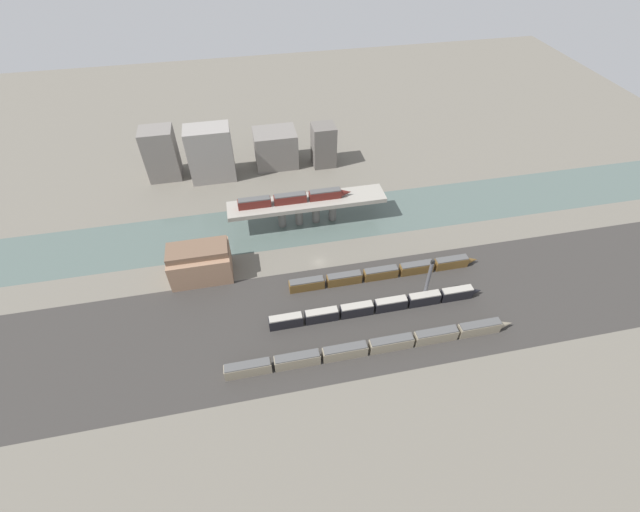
{
  "coord_description": "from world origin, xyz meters",
  "views": [
    {
      "loc": [
        -20.18,
        -99.79,
        101.1
      ],
      "look_at": [
        0.0,
        -1.15,
        3.98
      ],
      "focal_mm": 24.0,
      "sensor_mm": 36.0,
      "label": 1
    }
  ],
  "objects_px": {
    "train_yard_mid": "(377,306)",
    "train_yard_far": "(384,273)",
    "train_on_bridge": "(294,198)",
    "signal_tower": "(428,281)",
    "train_yard_near": "(373,347)",
    "warehouse_building": "(200,262)"
  },
  "relations": [
    {
      "from": "train_on_bridge",
      "to": "signal_tower",
      "type": "distance_m",
      "value": 54.88
    },
    {
      "from": "warehouse_building",
      "to": "train_yard_near",
      "type": "bearing_deg",
      "value": -40.75
    },
    {
      "from": "train_yard_mid",
      "to": "train_yard_far",
      "type": "bearing_deg",
      "value": 63.31
    },
    {
      "from": "train_on_bridge",
      "to": "train_yard_mid",
      "type": "height_order",
      "value": "train_on_bridge"
    },
    {
      "from": "signal_tower",
      "to": "train_yard_far",
      "type": "bearing_deg",
      "value": 128.72
    },
    {
      "from": "train_on_bridge",
      "to": "signal_tower",
      "type": "relative_size",
      "value": 2.45
    },
    {
      "from": "train_yard_near",
      "to": "warehouse_building",
      "type": "distance_m",
      "value": 60.19
    },
    {
      "from": "train_on_bridge",
      "to": "warehouse_building",
      "type": "height_order",
      "value": "train_on_bridge"
    },
    {
      "from": "train_yard_mid",
      "to": "signal_tower",
      "type": "relative_size",
      "value": 3.99
    },
    {
      "from": "train_yard_mid",
      "to": "signal_tower",
      "type": "height_order",
      "value": "signal_tower"
    },
    {
      "from": "train_on_bridge",
      "to": "train_yard_far",
      "type": "bearing_deg",
      "value": -53.77
    },
    {
      "from": "train_on_bridge",
      "to": "train_yard_mid",
      "type": "xyz_separation_m",
      "value": [
        17.2,
        -45.5,
        -9.58
      ]
    },
    {
      "from": "train_yard_near",
      "to": "train_on_bridge",
      "type": "bearing_deg",
      "value": 101.4
    },
    {
      "from": "train_yard_near",
      "to": "warehouse_building",
      "type": "relative_size",
      "value": 4.3
    },
    {
      "from": "train_yard_near",
      "to": "signal_tower",
      "type": "distance_m",
      "value": 26.54
    },
    {
      "from": "train_yard_near",
      "to": "train_yard_mid",
      "type": "bearing_deg",
      "value": 68.29
    },
    {
      "from": "train_on_bridge",
      "to": "warehouse_building",
      "type": "xyz_separation_m",
      "value": [
        -33.64,
        -19.65,
        -5.99
      ]
    },
    {
      "from": "train_yard_far",
      "to": "warehouse_building",
      "type": "distance_m",
      "value": 58.93
    },
    {
      "from": "warehouse_building",
      "to": "signal_tower",
      "type": "height_order",
      "value": "signal_tower"
    },
    {
      "from": "train_on_bridge",
      "to": "signal_tower",
      "type": "height_order",
      "value": "signal_tower"
    },
    {
      "from": "train_yard_near",
      "to": "warehouse_building",
      "type": "xyz_separation_m",
      "value": [
        -45.52,
        39.22,
        3.58
      ]
    },
    {
      "from": "train_yard_far",
      "to": "train_yard_mid",
      "type": "bearing_deg",
      "value": -116.69
    }
  ]
}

